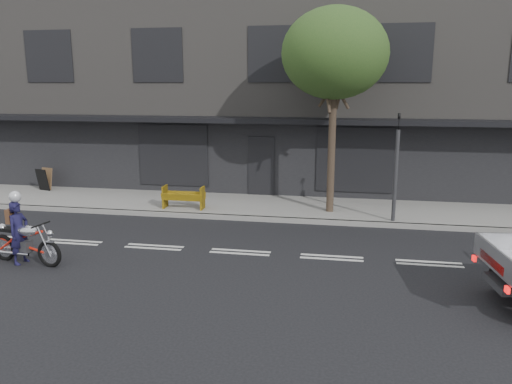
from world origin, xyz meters
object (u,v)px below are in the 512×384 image
object	(u,v)px
street_tree	(335,54)
rider	(19,233)
sandwich_board	(42,180)
construction_barrier	(182,198)
motorcycle	(25,242)
traffic_light_pole	(396,174)

from	to	relation	value
street_tree	rider	xyz separation A→B (m)	(-7.39, -5.94, -4.49)
street_tree	sandwich_board	distance (m)	12.42
construction_barrier	motorcycle	bearing A→B (deg)	-113.46
motorcycle	sandwich_board	xyz separation A→B (m)	(-4.19, 7.19, 0.03)
traffic_light_pole	construction_barrier	xyz separation A→B (m)	(-6.97, 0.15, -1.10)
rider	street_tree	bearing A→B (deg)	-42.01
street_tree	motorcycle	distance (m)	10.49
motorcycle	rider	world-z (taller)	rider
traffic_light_pole	rider	xyz separation A→B (m)	(-9.39, -5.09, -0.87)
rider	construction_barrier	distance (m)	5.77
street_tree	sandwich_board	bearing A→B (deg)	173.72
sandwich_board	traffic_light_pole	bearing A→B (deg)	7.32
street_tree	sandwich_board	world-z (taller)	street_tree
street_tree	traffic_light_pole	bearing A→B (deg)	-23.03
motorcycle	sandwich_board	size ratio (longest dim) A/B	2.38
rider	construction_barrier	xyz separation A→B (m)	(2.42, 5.24, -0.23)
street_tree	construction_barrier	world-z (taller)	street_tree
street_tree	construction_barrier	size ratio (longest dim) A/B	4.67
traffic_light_pole	sandwich_board	xyz separation A→B (m)	(-13.43, 2.11, -1.06)
traffic_light_pole	motorcycle	size ratio (longest dim) A/B	1.67
street_tree	construction_barrier	bearing A→B (deg)	-171.98
street_tree	traffic_light_pole	xyz separation A→B (m)	(2.00, -0.85, -3.63)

